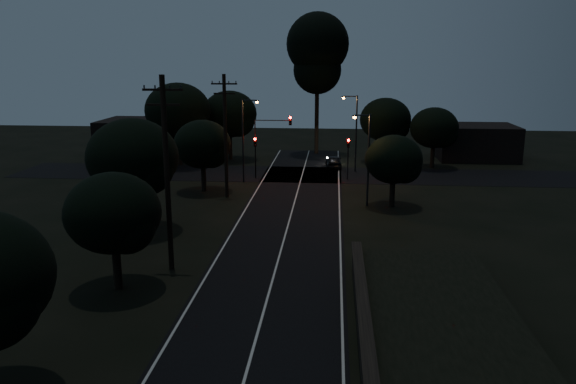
{
  "coord_description": "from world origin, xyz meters",
  "views": [
    {
      "loc": [
        3.22,
        -14.78,
        11.97
      ],
      "look_at": [
        0.0,
        24.0,
        2.5
      ],
      "focal_mm": 35.0,
      "sensor_mm": 36.0,
      "label": 1
    }
  ],
  "objects_px": {
    "streetlight_b": "(354,128)",
    "streetlight_a": "(245,135)",
    "utility_pole_mid": "(167,171)",
    "signal_left": "(255,150)",
    "streetlight_c": "(367,153)",
    "car": "(334,161)",
    "utility_pole_far": "(225,134)",
    "signal_mast": "(272,135)",
    "signal_right": "(348,151)",
    "tall_pine": "(317,52)"
  },
  "relations": [
    {
      "from": "tall_pine",
      "to": "signal_right",
      "type": "relative_size",
      "value": 4.18
    },
    {
      "from": "signal_right",
      "to": "streetlight_c",
      "type": "distance_m",
      "value": 10.18
    },
    {
      "from": "utility_pole_mid",
      "to": "signal_left",
      "type": "relative_size",
      "value": 2.68
    },
    {
      "from": "utility_pole_mid",
      "to": "streetlight_b",
      "type": "xyz_separation_m",
      "value": [
        11.31,
        29.0,
        -1.1
      ]
    },
    {
      "from": "streetlight_a",
      "to": "streetlight_b",
      "type": "distance_m",
      "value": 12.19
    },
    {
      "from": "streetlight_b",
      "to": "signal_left",
      "type": "bearing_deg",
      "value": -157.95
    },
    {
      "from": "signal_left",
      "to": "streetlight_b",
      "type": "height_order",
      "value": "streetlight_b"
    },
    {
      "from": "signal_right",
      "to": "car",
      "type": "xyz_separation_m",
      "value": [
        -1.4,
        6.01,
        -2.15
      ]
    },
    {
      "from": "signal_mast",
      "to": "car",
      "type": "relative_size",
      "value": 1.55
    },
    {
      "from": "streetlight_a",
      "to": "signal_left",
      "type": "bearing_deg",
      "value": 70.41
    },
    {
      "from": "utility_pole_far",
      "to": "car",
      "type": "relative_size",
      "value": 2.61
    },
    {
      "from": "streetlight_b",
      "to": "streetlight_c",
      "type": "xyz_separation_m",
      "value": [
        0.52,
        -14.0,
        -0.29
      ]
    },
    {
      "from": "streetlight_b",
      "to": "tall_pine",
      "type": "bearing_deg",
      "value": 111.38
    },
    {
      "from": "utility_pole_mid",
      "to": "streetlight_a",
      "type": "xyz_separation_m",
      "value": [
        0.69,
        23.0,
        -1.1
      ]
    },
    {
      "from": "car",
      "to": "signal_left",
      "type": "bearing_deg",
      "value": 34.01
    },
    {
      "from": "streetlight_b",
      "to": "streetlight_c",
      "type": "bearing_deg",
      "value": -87.86
    },
    {
      "from": "utility_pole_mid",
      "to": "streetlight_c",
      "type": "distance_m",
      "value": 19.15
    },
    {
      "from": "tall_pine",
      "to": "streetlight_b",
      "type": "distance_m",
      "value": 14.11
    },
    {
      "from": "signal_left",
      "to": "car",
      "type": "bearing_deg",
      "value": 37.63
    },
    {
      "from": "utility_pole_far",
      "to": "signal_mast",
      "type": "bearing_deg",
      "value": 68.89
    },
    {
      "from": "tall_pine",
      "to": "streetlight_c",
      "type": "relative_size",
      "value": 2.28
    },
    {
      "from": "utility_pole_far",
      "to": "streetlight_a",
      "type": "height_order",
      "value": "utility_pole_far"
    },
    {
      "from": "streetlight_c",
      "to": "signal_left",
      "type": "bearing_deg",
      "value": 136.24
    },
    {
      "from": "utility_pole_mid",
      "to": "signal_left",
      "type": "bearing_deg",
      "value": 86.79
    },
    {
      "from": "utility_pole_mid",
      "to": "signal_right",
      "type": "relative_size",
      "value": 2.68
    },
    {
      "from": "streetlight_c",
      "to": "utility_pole_mid",
      "type": "bearing_deg",
      "value": -128.26
    },
    {
      "from": "utility_pole_mid",
      "to": "utility_pole_far",
      "type": "xyz_separation_m",
      "value": [
        0.0,
        17.0,
        -0.25
      ]
    },
    {
      "from": "streetlight_c",
      "to": "utility_pole_far",
      "type": "bearing_deg",
      "value": 170.4
    },
    {
      "from": "utility_pole_mid",
      "to": "signal_mast",
      "type": "height_order",
      "value": "utility_pole_mid"
    },
    {
      "from": "streetlight_c",
      "to": "car",
      "type": "bearing_deg",
      "value": 99.33
    },
    {
      "from": "utility_pole_far",
      "to": "streetlight_c",
      "type": "bearing_deg",
      "value": -9.6
    },
    {
      "from": "utility_pole_far",
      "to": "signal_mast",
      "type": "distance_m",
      "value": 8.64
    },
    {
      "from": "signal_left",
      "to": "utility_pole_mid",
      "type": "bearing_deg",
      "value": -93.21
    },
    {
      "from": "signal_right",
      "to": "car",
      "type": "height_order",
      "value": "signal_right"
    },
    {
      "from": "tall_pine",
      "to": "streetlight_a",
      "type": "distance_m",
      "value": 19.71
    },
    {
      "from": "signal_right",
      "to": "streetlight_a",
      "type": "relative_size",
      "value": 0.51
    },
    {
      "from": "utility_pole_far",
      "to": "signal_mast",
      "type": "xyz_separation_m",
      "value": [
        3.09,
        7.99,
        -1.15
      ]
    },
    {
      "from": "streetlight_b",
      "to": "streetlight_c",
      "type": "relative_size",
      "value": 1.07
    },
    {
      "from": "utility_pole_far",
      "to": "car",
      "type": "height_order",
      "value": "utility_pole_far"
    },
    {
      "from": "signal_right",
      "to": "streetlight_b",
      "type": "height_order",
      "value": "streetlight_b"
    },
    {
      "from": "car",
      "to": "streetlight_c",
      "type": "bearing_deg",
      "value": 95.71
    },
    {
      "from": "tall_pine",
      "to": "streetlight_c",
      "type": "xyz_separation_m",
      "value": [
        4.83,
        -25.0,
        -8.0
      ]
    },
    {
      "from": "utility_pole_far",
      "to": "signal_right",
      "type": "height_order",
      "value": "utility_pole_far"
    },
    {
      "from": "tall_pine",
      "to": "car",
      "type": "height_order",
      "value": "tall_pine"
    },
    {
      "from": "streetlight_b",
      "to": "streetlight_a",
      "type": "bearing_deg",
      "value": -150.52
    },
    {
      "from": "streetlight_a",
      "to": "streetlight_c",
      "type": "distance_m",
      "value": 13.72
    },
    {
      "from": "utility_pole_mid",
      "to": "tall_pine",
      "type": "bearing_deg",
      "value": 80.07
    },
    {
      "from": "utility_pole_far",
      "to": "tall_pine",
      "type": "bearing_deg",
      "value": 73.07
    },
    {
      "from": "streetlight_a",
      "to": "tall_pine",
      "type": "bearing_deg",
      "value": 69.64
    },
    {
      "from": "utility_pole_mid",
      "to": "utility_pole_far",
      "type": "height_order",
      "value": "utility_pole_mid"
    }
  ]
}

